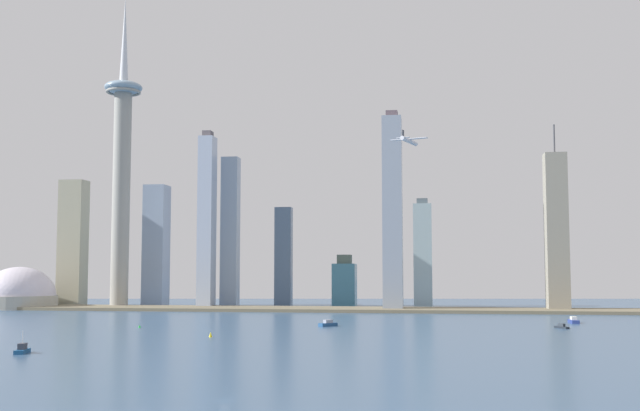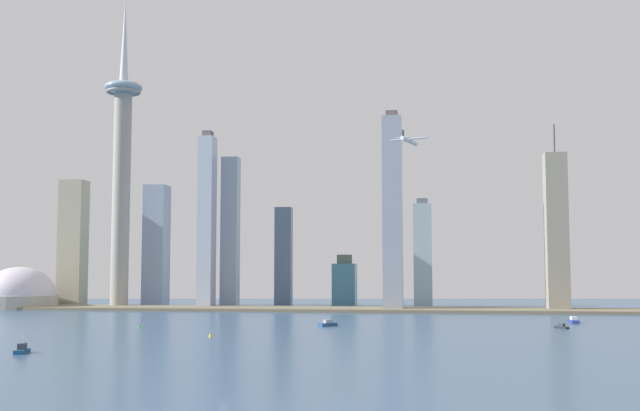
{
  "view_description": "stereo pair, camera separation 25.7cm",
  "coord_description": "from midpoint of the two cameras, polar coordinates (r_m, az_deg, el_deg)",
  "views": [
    {
      "loc": [
        58.11,
        -215.8,
        36.74
      ],
      "look_at": [
        -41.11,
        479.11,
        96.02
      ],
      "focal_mm": 43.22,
      "sensor_mm": 36.0,
      "label": 1
    },
    {
      "loc": [
        58.36,
        -215.76,
        36.74
      ],
      "look_at": [
        -41.11,
        479.11,
        96.02
      ],
      "focal_mm": 43.22,
      "sensor_mm": 36.0,
      "label": 2
    }
  ],
  "objects": [
    {
      "name": "ground_plane",
      "position": [
        226.5,
        -7.08,
        -14.13
      ],
      "size": [
        6000.0,
        6000.0,
        0.0
      ],
      "primitive_type": "plane",
      "color": "#395777"
    },
    {
      "name": "waterfront_pier",
      "position": [
        703.98,
        3.42,
        -7.7
      ],
      "size": [
        823.09,
        63.99,
        2.8
      ],
      "primitive_type": "cube",
      "color": "#756B53",
      "rests_on": "ground"
    },
    {
      "name": "observation_tower",
      "position": [
        796.19,
        -14.44,
        3.25
      ],
      "size": [
        37.68,
        37.68,
        314.98
      ],
      "color": "gray",
      "rests_on": "ground"
    },
    {
      "name": "stadium_dome",
      "position": [
        804.88,
        -21.38,
        -6.31
      ],
      "size": [
        72.62,
        72.62,
        55.32
      ],
      "color": "#ACA89A",
      "rests_on": "ground"
    },
    {
      "name": "skyscraper_0",
      "position": [
        827.27,
        -12.02,
        -2.89
      ],
      "size": [
        22.72,
        23.75,
        126.23
      ],
      "color": "#8799B2",
      "rests_on": "ground"
    },
    {
      "name": "skyscraper_1",
      "position": [
        707.55,
        5.4,
        -0.48
      ],
      "size": [
        17.78,
        21.06,
        183.51
      ],
      "color": "#909CAC",
      "rests_on": "ground"
    },
    {
      "name": "skyscraper_2",
      "position": [
        793.94,
        -2.7,
        -3.8
      ],
      "size": [
        17.13,
        12.18,
        101.7
      ],
      "color": "slate",
      "rests_on": "ground"
    },
    {
      "name": "skyscraper_3",
      "position": [
        796.44,
        7.63,
        -3.58
      ],
      "size": [
        18.68,
        17.79,
        110.53
      ],
      "color": "#9BB5BC",
      "rests_on": "ground"
    },
    {
      "name": "skyscraper_4",
      "position": [
        803.46,
        1.84,
        -5.75
      ],
      "size": [
        23.78,
        26.2,
        52.96
      ],
      "color": "teal",
      "rests_on": "ground"
    },
    {
      "name": "skyscraper_5",
      "position": [
        832.79,
        -17.81,
        -2.66
      ],
      "size": [
        25.09,
        20.83,
        129.64
      ],
      "color": "#A5A084",
      "rests_on": "ground"
    },
    {
      "name": "skyscraper_6",
      "position": [
        763.9,
        -8.37,
        -1.12
      ],
      "size": [
        14.31,
        19.09,
        174.39
      ],
      "color": "#ABB7CF",
      "rests_on": "ground"
    },
    {
      "name": "skyscraper_7",
      "position": [
        726.51,
        17.12,
        -1.87
      ],
      "size": [
        19.32,
        19.02,
        169.54
      ],
      "color": "gray",
      "rests_on": "ground"
    },
    {
      "name": "skyscraper_8",
      "position": [
        790.06,
        -6.65,
        -1.93
      ],
      "size": [
        17.07,
        15.24,
        152.38
      ],
      "color": "#8EA1B8",
      "rests_on": "ground"
    },
    {
      "name": "boat_0",
      "position": [
        572.3,
        18.27,
        -8.1
      ],
      "size": [
        5.38,
        16.82,
        4.53
      ],
      "rotation": [
        0.0,
        0.0,
        1.59
      ],
      "color": "navy",
      "rests_on": "ground"
    },
    {
      "name": "boat_3",
      "position": [
        513.24,
        0.6,
        -8.76
      ],
      "size": [
        12.11,
        13.08,
        4.26
      ],
      "rotation": [
        0.0,
        0.0,
        4.0
      ],
      "color": "navy",
      "rests_on": "ground"
    },
    {
      "name": "boat_4",
      "position": [
        372.18,
        -21.18,
        -9.92
      ],
      "size": [
        6.74,
        12.72,
        9.88
      ],
      "rotation": [
        0.0,
        0.0,
        1.8
      ],
      "color": "navy",
      "rests_on": "ground"
    },
    {
      "name": "boat_6",
      "position": [
        517.99,
        17.46,
        -8.55
      ],
      "size": [
        8.29,
        10.89,
        3.12
      ],
      "rotation": [
        0.0,
        0.0,
        5.27
      ],
      "color": "#1C242D",
      "rests_on": "ground"
    },
    {
      "name": "channel_buoy_0",
      "position": [
        515.33,
        -13.21,
        -8.69
      ],
      "size": [
        1.76,
        1.76,
        1.82
      ],
      "primitive_type": "cone",
      "color": "green",
      "rests_on": "ground"
    },
    {
      "name": "channel_buoy_1",
      "position": [
        435.98,
        -8.1,
        -9.43
      ],
      "size": [
        1.9,
        1.9,
        2.79
      ],
      "primitive_type": "cone",
      "color": "yellow",
      "rests_on": "ground"
    },
    {
      "name": "airplane",
      "position": [
        634.37,
        6.64,
        4.78
      ],
      "size": [
        30.82,
        33.87,
        8.54
      ],
      "rotation": [
        0.0,
        0.0,
        1.25
      ],
      "color": "silver"
    }
  ]
}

